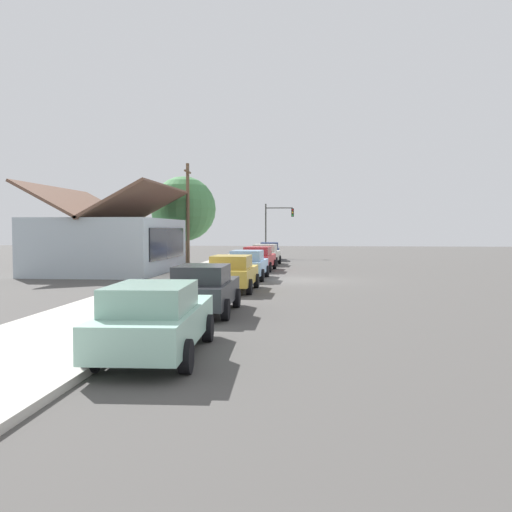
% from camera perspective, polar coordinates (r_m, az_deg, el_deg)
% --- Properties ---
extents(ground_plane, '(120.00, 120.00, 0.00)m').
position_cam_1_polar(ground_plane, '(29.53, 4.44, -2.51)').
color(ground_plane, '#4C4947').
extents(sidewalk_curb, '(60.00, 4.20, 0.16)m').
position_cam_1_polar(sidewalk_curb, '(30.15, -6.27, -2.25)').
color(sidewalk_curb, beige).
rests_on(sidewalk_curb, ground).
extents(car_seafoam, '(4.87, 2.18, 1.59)m').
position_cam_1_polar(car_seafoam, '(11.94, -10.45, -6.44)').
color(car_seafoam, '#9ED1BC').
rests_on(car_seafoam, ground).
extents(car_charcoal, '(4.50, 2.02, 1.59)m').
position_cam_1_polar(car_charcoal, '(17.72, -5.44, -3.40)').
color(car_charcoal, '#2D3035').
rests_on(car_charcoal, ground).
extents(car_mustard, '(4.37, 2.05, 1.59)m').
position_cam_1_polar(car_mustard, '(24.09, -2.46, -1.76)').
color(car_mustard, gold).
rests_on(car_mustard, ground).
extents(car_skyblue, '(4.53, 2.08, 1.59)m').
position_cam_1_polar(car_skyblue, '(29.79, -0.84, -0.88)').
color(car_skyblue, '#8CB7E0').
rests_on(car_skyblue, ground).
extents(car_cherry, '(4.62, 2.18, 1.59)m').
position_cam_1_polar(car_cherry, '(36.03, 0.27, -0.24)').
color(car_cherry, red).
rests_on(car_cherry, ground).
extents(car_ivory, '(4.47, 2.23, 1.59)m').
position_cam_1_polar(car_ivory, '(42.00, 1.01, 0.19)').
color(car_ivory, silver).
rests_on(car_ivory, ground).
extents(car_navy, '(4.75, 2.08, 1.59)m').
position_cam_1_polar(car_navy, '(48.43, 1.43, 0.53)').
color(car_navy, navy).
rests_on(car_navy, ground).
extents(storefront_building, '(10.72, 7.69, 5.48)m').
position_cam_1_polar(storefront_building, '(35.91, -14.91, 1.30)').
color(storefront_building, '#ADBCC6').
rests_on(storefront_building, ground).
extents(shade_tree, '(4.98, 4.98, 6.81)m').
position_cam_1_polar(shade_tree, '(42.62, -7.57, 4.89)').
color(shade_tree, brown).
rests_on(shade_tree, ground).
extents(traffic_light_main, '(0.37, 2.79, 5.20)m').
position_cam_1_polar(traffic_light_main, '(52.97, 2.17, 3.62)').
color(traffic_light_main, '#383833').
rests_on(traffic_light_main, ground).
extents(utility_pole_wooden, '(1.80, 0.24, 7.50)m').
position_cam_1_polar(utility_pole_wooden, '(40.05, -7.13, 4.50)').
color(utility_pole_wooden, brown).
rests_on(utility_pole_wooden, ground).
extents(fire_hydrant_red, '(0.22, 0.22, 0.71)m').
position_cam_1_polar(fire_hydrant_red, '(16.38, -11.40, -5.07)').
color(fire_hydrant_red, red).
rests_on(fire_hydrant_red, sidewalk_curb).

